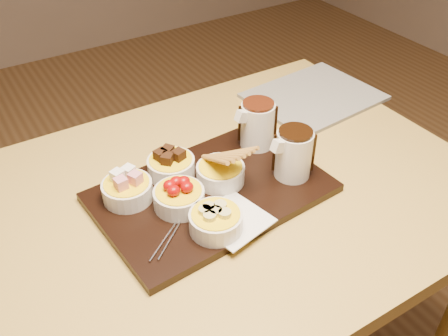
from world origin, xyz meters
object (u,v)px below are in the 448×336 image
dining_table (201,233)px  serving_board (212,192)px  pitcher_dark_chocolate (294,154)px  pitcher_milk_chocolate (257,125)px  bowl_strawberries (179,198)px  newspaper (314,97)px

dining_table → serving_board: serving_board is taller
pitcher_dark_chocolate → pitcher_milk_chocolate: 0.13m
dining_table → bowl_strawberries: 0.15m
dining_table → newspaper: (0.47, 0.20, 0.10)m
bowl_strawberries → pitcher_dark_chocolate: size_ratio=0.96×
serving_board → pitcher_milk_chocolate: 0.20m
pitcher_milk_chocolate → dining_table: bearing=-162.4°
bowl_strawberries → pitcher_milk_chocolate: pitcher_milk_chocolate is taller
dining_table → pitcher_dark_chocolate: pitcher_dark_chocolate is taller
bowl_strawberries → newspaper: size_ratio=0.31×
pitcher_dark_chocolate → newspaper: 0.37m
dining_table → pitcher_dark_chocolate: (0.20, -0.05, 0.17)m
serving_board → bowl_strawberries: size_ratio=4.60×
dining_table → newspaper: 0.52m
serving_board → bowl_strawberries: 0.08m
pitcher_milk_chocolate → newspaper: (0.27, 0.12, -0.06)m
serving_board → pitcher_milk_chocolate: size_ratio=4.43×
serving_board → pitcher_dark_chocolate: bearing=-20.0°
serving_board → pitcher_dark_chocolate: size_ratio=4.43×
serving_board → bowl_strawberries: bearing=-176.4°
bowl_strawberries → pitcher_milk_chocolate: size_ratio=0.96×
dining_table → pitcher_milk_chocolate: 0.27m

